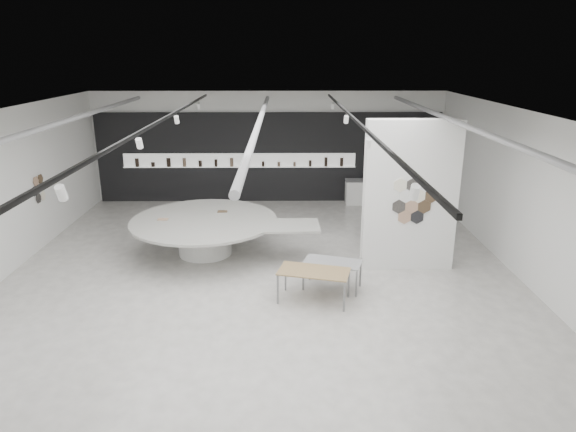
{
  "coord_description": "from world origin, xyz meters",
  "views": [
    {
      "loc": [
        0.51,
        -10.61,
        5.03
      ],
      "look_at": [
        0.62,
        1.2,
        1.25
      ],
      "focal_mm": 32.0,
      "sensor_mm": 36.0,
      "label": 1
    }
  ],
  "objects_px": {
    "sample_table_wood": "(314,273)",
    "sample_table_stone": "(333,264)",
    "display_island": "(208,231)",
    "partition_column": "(410,196)",
    "kitchen_counter": "(367,192)"
  },
  "relations": [
    {
      "from": "sample_table_wood",
      "to": "sample_table_stone",
      "type": "distance_m",
      "value": 0.75
    },
    {
      "from": "sample_table_wood",
      "to": "sample_table_stone",
      "type": "bearing_deg",
      "value": 53.31
    },
    {
      "from": "display_island",
      "to": "sample_table_wood",
      "type": "bearing_deg",
      "value": -47.22
    },
    {
      "from": "display_island",
      "to": "sample_table_wood",
      "type": "relative_size",
      "value": 3.04
    },
    {
      "from": "sample_table_stone",
      "to": "partition_column",
      "type": "bearing_deg",
      "value": 31.7
    },
    {
      "from": "partition_column",
      "to": "kitchen_counter",
      "type": "xyz_separation_m",
      "value": [
        -0.1,
        5.52,
        -1.38
      ]
    },
    {
      "from": "sample_table_wood",
      "to": "kitchen_counter",
      "type": "height_order",
      "value": "kitchen_counter"
    },
    {
      "from": "sample_table_wood",
      "to": "partition_column",
      "type": "bearing_deg",
      "value": 37.05
    },
    {
      "from": "partition_column",
      "to": "display_island",
      "type": "height_order",
      "value": "partition_column"
    },
    {
      "from": "kitchen_counter",
      "to": "display_island",
      "type": "bearing_deg",
      "value": -135.55
    },
    {
      "from": "sample_table_stone",
      "to": "kitchen_counter",
      "type": "distance_m",
      "value": 6.94
    },
    {
      "from": "partition_column",
      "to": "display_island",
      "type": "distance_m",
      "value": 5.17
    },
    {
      "from": "display_island",
      "to": "kitchen_counter",
      "type": "relative_size",
      "value": 3.27
    },
    {
      "from": "partition_column",
      "to": "display_island",
      "type": "bearing_deg",
      "value": 169.72
    },
    {
      "from": "partition_column",
      "to": "sample_table_stone",
      "type": "xyz_separation_m",
      "value": [
        -1.91,
        -1.18,
        -1.21
      ]
    }
  ]
}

